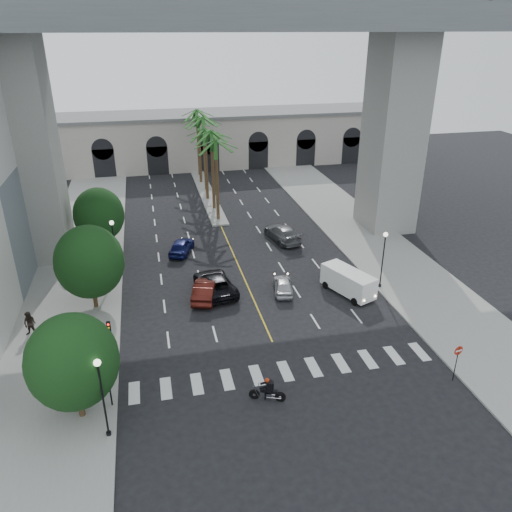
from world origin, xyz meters
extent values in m
plane|color=black|center=(0.00, 0.00, 0.00)|extent=(140.00, 140.00, 0.00)
cube|color=gray|center=(-15.00, 15.00, 0.07)|extent=(8.00, 100.00, 0.15)
cube|color=gray|center=(15.00, 15.00, 0.07)|extent=(8.00, 100.00, 0.15)
cube|color=gray|center=(0.00, 38.00, 0.10)|extent=(2.00, 24.00, 0.20)
cube|color=#B3ABA1|center=(0.00, 55.00, 4.00)|extent=(70.00, 10.00, 8.00)
cube|color=slate|center=(0.00, 55.00, 8.25)|extent=(71.00, 10.50, 0.50)
cube|color=gray|center=(18.50, 22.00, 10.40)|extent=(5.00, 6.00, 20.80)
cube|color=gray|center=(-18.50, 22.00, 10.40)|extent=(5.00, 6.00, 20.80)
cube|color=slate|center=(5.00, 22.00, 22.00)|extent=(75.00, 13.00, 2.50)
cylinder|color=#47331E|center=(0.00, 28.00, 4.75)|extent=(0.40, 0.40, 9.50)
cylinder|color=#47331E|center=(0.10, 32.00, 4.90)|extent=(0.40, 0.40, 9.80)
cylinder|color=#47331E|center=(-0.20, 36.00, 4.65)|extent=(0.40, 0.40, 9.30)
cylinder|color=#47331E|center=(0.15, 40.00, 5.05)|extent=(0.40, 0.40, 10.10)
cylinder|color=#47331E|center=(-0.10, 44.00, 4.80)|extent=(0.40, 0.40, 9.60)
cylinder|color=#47331E|center=(0.20, 48.00, 4.95)|extent=(0.40, 0.40, 9.90)
cylinder|color=#382616|center=(-13.00, -3.00, 1.17)|extent=(0.36, 0.36, 2.34)
ellipsoid|color=black|center=(-13.00, -3.00, 4.03)|extent=(5.20, 5.20, 5.72)
cylinder|color=#382616|center=(-13.00, 10.00, 1.22)|extent=(0.36, 0.36, 2.45)
ellipsoid|color=black|center=(-13.00, 10.00, 4.22)|extent=(5.44, 5.44, 5.98)
cylinder|color=#382616|center=(-13.00, 22.00, 1.13)|extent=(0.36, 0.36, 2.27)
ellipsoid|color=black|center=(-13.00, 22.00, 3.91)|extent=(5.04, 5.04, 5.54)
cylinder|color=black|center=(-11.40, -5.00, 0.18)|extent=(0.28, 0.28, 0.36)
cylinder|color=black|center=(-11.40, -5.00, 2.60)|extent=(0.11, 0.11, 5.00)
sphere|color=white|center=(-11.40, -5.00, 5.15)|extent=(0.40, 0.40, 0.40)
cylinder|color=black|center=(-11.40, 16.00, 0.18)|extent=(0.28, 0.28, 0.36)
cylinder|color=black|center=(-11.40, 16.00, 2.60)|extent=(0.11, 0.11, 5.00)
sphere|color=white|center=(-11.40, 16.00, 5.15)|extent=(0.40, 0.40, 0.40)
cylinder|color=black|center=(11.40, 8.00, 0.18)|extent=(0.28, 0.28, 0.36)
cylinder|color=black|center=(11.40, 8.00, 2.60)|extent=(0.11, 0.11, 5.00)
sphere|color=white|center=(11.40, 8.00, 5.15)|extent=(0.40, 0.40, 0.40)
cylinder|color=black|center=(-11.30, -2.50, 1.75)|extent=(0.10, 0.10, 3.50)
cube|color=black|center=(-11.30, -2.50, 3.25)|extent=(0.25, 0.18, 0.80)
cylinder|color=black|center=(-11.30, 1.50, 1.75)|extent=(0.10, 0.10, 3.50)
cube|color=black|center=(-11.30, 1.50, 3.25)|extent=(0.25, 0.18, 0.80)
cylinder|color=black|center=(-2.65, -3.71, 0.34)|extent=(0.68, 0.35, 0.68)
cylinder|color=black|center=(-1.12, -4.29, 0.34)|extent=(0.68, 0.35, 0.68)
cube|color=silver|center=(-1.83, -4.02, 0.43)|extent=(0.54, 0.46, 0.30)
cube|color=black|center=(-1.99, -3.96, 0.75)|extent=(0.67, 0.46, 0.23)
cube|color=black|center=(-1.52, -4.14, 0.70)|extent=(0.57, 0.44, 0.14)
cylinder|color=black|center=(-2.42, -3.80, 1.00)|extent=(0.26, 0.59, 0.03)
cube|color=black|center=(-1.76, -4.05, 1.14)|extent=(0.43, 0.51, 0.59)
cube|color=black|center=(-1.59, -4.11, 1.19)|extent=(0.27, 0.37, 0.43)
sphere|color=#A3260A|center=(-1.91, -3.99, 1.52)|extent=(0.30, 0.30, 0.30)
imported|color=#AFAFB4|center=(2.81, 9.23, 0.67)|extent=(2.29, 4.14, 1.33)
imported|color=#42120D|center=(-3.90, 9.75, 0.82)|extent=(3.07, 5.29, 1.65)
imported|color=black|center=(-2.99, 10.54, 0.83)|extent=(3.68, 6.35, 1.66)
imported|color=#57585B|center=(5.87, 20.41, 0.84)|extent=(3.35, 6.12, 1.68)
imported|color=#10164F|center=(-5.11, 19.47, 0.77)|extent=(3.29, 4.85, 1.53)
cube|color=white|center=(8.21, 7.70, 1.22)|extent=(3.66, 5.41, 1.88)
cube|color=black|center=(9.12, 5.48, 1.46)|extent=(1.70, 0.88, 0.80)
cylinder|color=black|center=(8.06, 5.71, 0.33)|extent=(0.49, 0.71, 0.66)
cylinder|color=black|center=(9.71, 6.38, 0.33)|extent=(0.49, 0.71, 0.66)
cylinder|color=black|center=(6.71, 9.01, 0.33)|extent=(0.49, 0.71, 0.66)
cylinder|color=black|center=(8.36, 9.69, 0.33)|extent=(0.49, 0.71, 0.66)
imported|color=black|center=(-14.46, 2.72, 1.09)|extent=(0.80, 0.67, 1.89)
imported|color=black|center=(-17.42, 6.68, 1.13)|extent=(1.13, 0.99, 1.95)
cylinder|color=black|center=(10.50, -4.86, 1.32)|extent=(0.06, 0.06, 2.64)
cylinder|color=#AA1E0C|center=(10.50, -4.86, 2.36)|extent=(0.65, 0.15, 0.66)
cube|color=silver|center=(10.50, -4.86, 2.36)|extent=(0.50, 0.11, 0.11)
camera|label=1|loc=(-7.97, -27.72, 21.25)|focal=35.00mm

